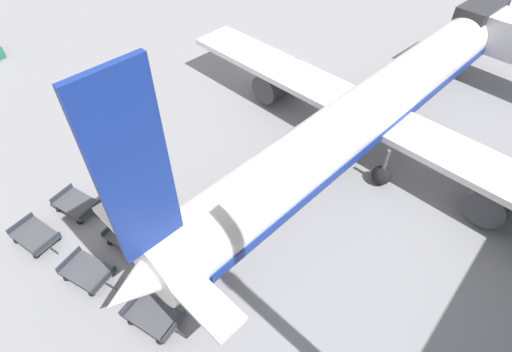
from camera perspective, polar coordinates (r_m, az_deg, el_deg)
ground_plane at (r=37.68m, az=2.42°, el=14.98°), size 500.00×500.00×0.00m
airplane at (r=28.60m, az=17.58°, el=10.08°), size 33.17×42.48×13.50m
baggage_dolly_row_near_col_a at (r=26.18m, az=-28.98°, el=-7.51°), size 3.40×1.99×0.92m
baggage_dolly_row_near_col_b at (r=23.44m, az=-22.91°, el=-12.50°), size 3.43×2.19×0.92m
baggage_dolly_row_near_col_c at (r=21.11m, az=-14.27°, el=-18.83°), size 3.42×2.10×0.92m
baggage_dolly_row_mid_a_col_a at (r=26.77m, az=-24.21°, el=-3.74°), size 3.42×2.07×0.92m
baggage_dolly_row_mid_a_col_b at (r=24.01m, az=-17.60°, el=-8.34°), size 3.42×2.08×0.92m
baggage_dolly_row_mid_a_col_c at (r=21.88m, az=-9.52°, el=-13.74°), size 3.40×1.98×0.92m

